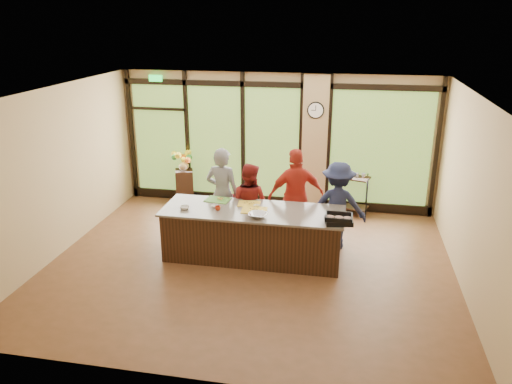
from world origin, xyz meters
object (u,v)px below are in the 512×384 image
at_px(cook_right, 337,205).
at_px(flower_stand, 185,186).
at_px(cook_left, 223,194).
at_px(bar_cart, 352,189).
at_px(island_base, 253,235).
at_px(roasting_pan, 339,221).

distance_m(cook_right, flower_stand, 3.96).
distance_m(cook_left, bar_cart, 3.02).
bearing_deg(island_base, flower_stand, 130.60).
height_order(island_base, roasting_pan, roasting_pan).
xyz_separation_m(island_base, cook_right, (1.45, 0.74, 0.39)).
bearing_deg(island_base, cook_right, 27.07).
bearing_deg(flower_stand, island_base, -68.38).
xyz_separation_m(cook_left, cook_right, (2.18, 0.03, -0.09)).
relative_size(island_base, roasting_pan, 7.09).
height_order(island_base, cook_left, cook_left).
relative_size(cook_left, cook_right, 1.10).
bearing_deg(island_base, bar_cart, 55.01).
height_order(island_base, cook_right, cook_right).
xyz_separation_m(cook_right, bar_cart, (0.26, 1.71, -0.25)).
height_order(roasting_pan, flower_stand, roasting_pan).
height_order(cook_left, roasting_pan, cook_left).
relative_size(cook_left, bar_cart, 1.91).
bearing_deg(flower_stand, bar_cart, -18.98).
bearing_deg(cook_right, bar_cart, -98.34).
height_order(cook_right, roasting_pan, cook_right).
xyz_separation_m(cook_left, bar_cart, (2.45, 1.74, -0.34)).
distance_m(cook_left, roasting_pan, 2.46).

